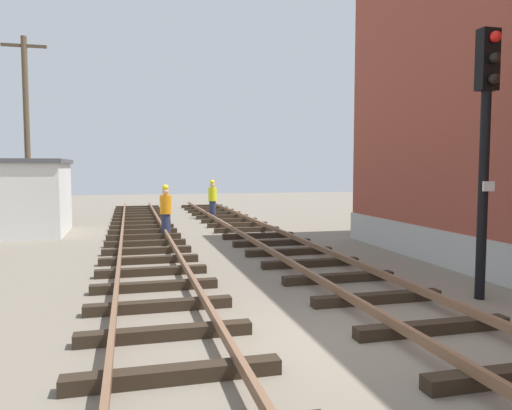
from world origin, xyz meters
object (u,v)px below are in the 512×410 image
object	(u,v)px
signal_mast	(486,131)
track_worker_distant	(212,199)
utility_pole_far	(27,127)
track_worker_foreground	(166,212)
control_hut	(25,197)

from	to	relation	value
signal_mast	track_worker_distant	bearing A→B (deg)	98.80
signal_mast	track_worker_distant	size ratio (longest dim) A/B	2.65
utility_pole_far	track_worker_foreground	size ratio (longest dim) A/B	4.28
signal_mast	track_worker_distant	world-z (taller)	signal_mast
signal_mast	utility_pole_far	bearing A→B (deg)	124.34
signal_mast	track_worker_foreground	xyz separation A→B (m)	(-5.11, 9.61, -2.20)
signal_mast	utility_pole_far	world-z (taller)	utility_pole_far
control_hut	track_worker_distant	bearing A→B (deg)	27.37
signal_mast	track_worker_foreground	size ratio (longest dim) A/B	2.65
track_worker_foreground	track_worker_distant	bearing A→B (deg)	66.59
control_hut	utility_pole_far	size ratio (longest dim) A/B	0.47
track_worker_foreground	track_worker_distant	xyz separation A→B (m)	(2.67, 6.16, 0.00)
track_worker_foreground	control_hut	bearing A→B (deg)	155.55
signal_mast	track_worker_foreground	bearing A→B (deg)	117.98
signal_mast	utility_pole_far	distance (m)	18.70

